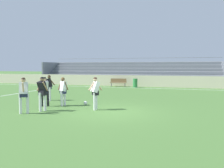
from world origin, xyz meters
name	(u,v)px	position (x,y,z in m)	size (l,w,h in m)	color
ground_plane	(110,112)	(0.00, 0.00, 0.00)	(160.00, 160.00, 0.00)	#477033
field_line_sideline	(149,88)	(0.00, 12.95, 0.00)	(44.00, 0.12, 0.01)	white
field_line_penalty_mark	(20,93)	(-9.69, 5.43, 0.00)	(0.12, 4.40, 0.01)	white
sideline_wall	(151,81)	(0.00, 14.63, 0.62)	(48.00, 0.16, 1.24)	beige
bleacher_stand	(128,72)	(-3.32, 17.87, 1.49)	(22.40, 4.44, 3.38)	#B2B2B7
bench_near_bin	(118,82)	(-3.46, 13.76, 0.55)	(1.80, 0.40, 0.90)	brown
trash_bin	(135,83)	(-1.51, 13.50, 0.47)	(0.48, 0.48, 0.94)	#2D7F3D
player_white_dropping_back	(95,90)	(-0.89, 0.24, 1.01)	(0.66, 0.55, 1.69)	white
player_white_wide_left	(63,89)	(-3.08, 0.85, 0.96)	(0.58, 0.47, 1.62)	white
player_dark_wide_right	(42,91)	(-3.28, -0.86, 1.03)	(0.53, 0.45, 1.72)	white
player_white_overlapping	(45,89)	(-3.98, 0.40, 0.98)	(0.49, 0.68, 1.65)	black
player_dark_on_ball	(49,85)	(-4.97, 2.42, 1.00)	(0.65, 0.48, 1.67)	white
player_white_trailing_run	(24,92)	(-3.76, -1.66, 1.03)	(0.51, 0.60, 1.72)	white
soccer_ball	(85,103)	(-2.00, 1.50, 0.11)	(0.22, 0.22, 0.22)	white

